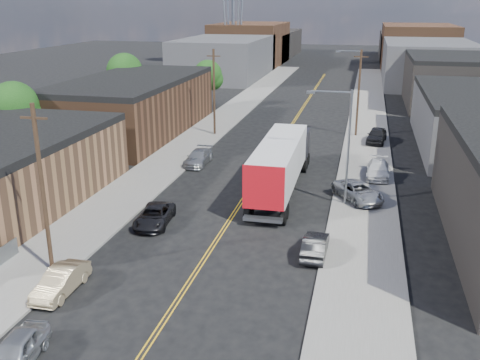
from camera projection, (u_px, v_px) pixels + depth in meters
The scene contains 29 objects.
ground at pixel (299, 114), 75.79m from camera, with size 260.00×260.00×0.00m, color black.
centerline at pixel (283, 139), 61.94m from camera, with size 0.32×120.00×0.01m, color gold.
sidewalk_left at pixel (204, 134), 63.98m from camera, with size 5.00×140.00×0.15m, color slate.
sidewalk_right at pixel (367, 143), 59.86m from camera, with size 5.00×140.00×0.15m, color slate.
warehouse_brown at pixel (133, 105), 63.87m from camera, with size 12.00×26.00×6.60m.
industrial_right_c at pixel (455, 80), 80.89m from camera, with size 14.00×22.00×7.60m.
skyline_left_a at pixel (225, 58), 111.17m from camera, with size 16.00×30.00×8.00m, color #3D3D40.
skyline_right_a at pixel (427, 62), 102.50m from camera, with size 16.00×30.00×8.00m, color #3D3D40.
skyline_left_b at pixel (251, 44), 133.93m from camera, with size 16.00×26.00×10.00m, color #4B2F1E.
skyline_right_b at pixel (417, 47), 125.26m from camera, with size 16.00×26.00×10.00m, color #4B2F1E.
skyline_left_c at pixel (265, 44), 152.87m from camera, with size 16.00×40.00×7.00m, color black.
skyline_right_c at pixel (411, 47), 144.20m from camera, with size 16.00×40.00×7.00m, color black.
streetlight_near at pixel (343, 138), 40.14m from camera, with size 3.39×0.25×9.00m.
streetlight_far at pixel (356, 77), 72.45m from camera, with size 3.39×0.25×9.00m.
utility_pole_left_near at pixel (43, 190), 29.78m from camera, with size 1.60×0.26×10.00m.
utility_pole_left_far at pixel (214, 92), 62.09m from camera, with size 1.60×0.26×10.00m.
utility_pole_right at pixel (359, 93), 61.30m from camera, with size 1.60×0.26×10.00m.
tree_left_near at pixel (15, 110), 51.64m from camera, with size 4.85×4.76×7.91m.
tree_left_mid at pixel (125, 74), 74.63m from camera, with size 5.10×5.04×8.37m.
tree_left_far at pixel (208, 76), 79.21m from camera, with size 4.35×4.20×6.97m.
semi_truck at pixel (282, 159), 44.62m from camera, with size 3.03×17.17×4.50m.
car_left_a at pixel (16, 351), 23.17m from camera, with size 1.63×4.06×1.38m, color #ACAFB1.
car_left_b at pixel (61, 281), 28.95m from camera, with size 1.47×4.20×1.39m, color tan.
car_left_c at pixel (154, 216), 37.89m from camera, with size 2.17×4.71×1.31m, color black.
car_left_d at pixel (198, 158), 51.87m from camera, with size 1.97×4.84×1.40m, color #96999B.
car_right_oncoming at pixel (315, 246), 33.21m from camera, with size 1.44×4.12×1.36m, color black.
car_right_lot_a at pixel (358, 191), 42.19m from camera, with size 2.31×5.02×1.39m, color #ACAEB2.
car_right_lot_b at pixel (378, 169), 47.78m from camera, with size 1.97×4.84×1.41m, color silver.
car_right_lot_c at pixel (377, 135), 59.43m from camera, with size 1.92×4.78×1.63m, color black.
Camera 1 is at (8.94, -14.81, 15.10)m, focal length 40.00 mm.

